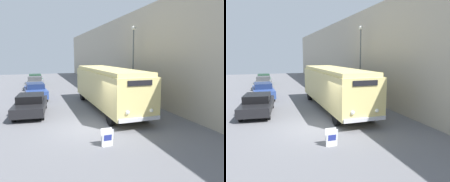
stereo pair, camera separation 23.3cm
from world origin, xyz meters
The scene contains 9 objects.
ground_plane centered at (0.00, 0.00, 0.00)m, with size 80.00×80.00×0.00m, color slate.
building_wall_right centered at (6.39, 10.00, 4.04)m, with size 0.30×60.00×8.09m.
vintage_bus centered at (2.41, 4.07, 1.76)m, with size 2.56×10.75×3.08m.
sign_board centered at (0.14, -2.60, 0.39)m, with size 0.52×0.31×0.81m.
streetlamp centered at (5.48, 6.16, 4.22)m, with size 0.36×0.36×6.52m.
parked_car_near centered at (-3.09, 4.30, 0.71)m, with size 2.40×4.74×1.38m.
parked_car_mid centered at (-2.72, 10.01, 0.76)m, with size 2.10×4.88×1.48m.
parked_car_far centered at (-2.67, 16.73, 0.77)m, with size 2.11×4.19×1.50m.
parked_car_distant centered at (-2.64, 21.90, 0.71)m, with size 1.99×4.31×1.38m.
Camera 1 is at (-2.78, -11.35, 3.99)m, focal length 35.00 mm.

